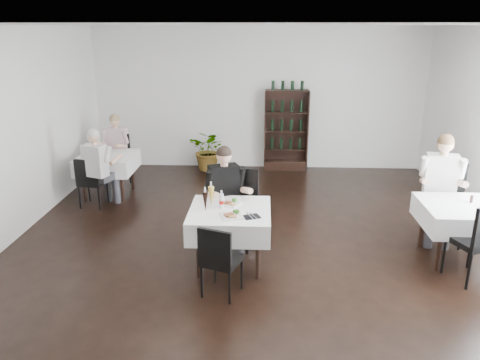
# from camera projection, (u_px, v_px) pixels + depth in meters

# --- Properties ---
(room_shell) EXTENTS (9.00, 9.00, 9.00)m
(room_shell) POSITION_uv_depth(u_px,v_px,m) (254.00, 154.00, 5.69)
(room_shell) COLOR black
(room_shell) RESTS_ON ground
(wine_shelf) EXTENTS (0.90, 0.28, 1.75)m
(wine_shelf) POSITION_uv_depth(u_px,v_px,m) (286.00, 131.00, 9.96)
(wine_shelf) COLOR black
(wine_shelf) RESTS_ON ground
(main_table) EXTENTS (1.03, 1.03, 0.77)m
(main_table) POSITION_uv_depth(u_px,v_px,m) (230.00, 220.00, 5.98)
(main_table) COLOR black
(main_table) RESTS_ON ground
(left_table) EXTENTS (0.98, 0.98, 0.77)m
(left_table) POSITION_uv_depth(u_px,v_px,m) (108.00, 163.00, 8.47)
(left_table) COLOR black
(left_table) RESTS_ON ground
(right_table) EXTENTS (0.98, 0.98, 0.77)m
(right_table) POSITION_uv_depth(u_px,v_px,m) (460.00, 216.00, 6.13)
(right_table) COLOR black
(right_table) RESTS_ON ground
(potted_tree) EXTENTS (1.00, 0.95, 0.88)m
(potted_tree) POSITION_uv_depth(u_px,v_px,m) (209.00, 150.00, 10.06)
(potted_tree) COLOR #24551D
(potted_tree) RESTS_ON ground
(main_chair_far) EXTENTS (0.61, 0.61, 1.09)m
(main_chair_far) POSITION_uv_depth(u_px,v_px,m) (239.00, 202.00, 6.59)
(main_chair_far) COLOR black
(main_chair_far) RESTS_ON ground
(main_chair_near) EXTENTS (0.52, 0.52, 0.88)m
(main_chair_near) POSITION_uv_depth(u_px,v_px,m) (219.00, 257.00, 5.28)
(main_chair_near) COLOR black
(main_chair_near) RESTS_ON ground
(left_chair_far) EXTENTS (0.59, 0.60, 1.00)m
(left_chair_far) POSITION_uv_depth(u_px,v_px,m) (117.00, 156.00, 9.14)
(left_chair_far) COLOR black
(left_chair_far) RESTS_ON ground
(left_chair_near) EXTENTS (0.44, 0.45, 0.88)m
(left_chair_near) POSITION_uv_depth(u_px,v_px,m) (90.00, 179.00, 7.94)
(left_chair_near) COLOR black
(left_chair_near) RESTS_ON ground
(right_chair_far) EXTENTS (0.64, 0.64, 1.13)m
(right_chair_far) POSITION_uv_depth(u_px,v_px,m) (445.00, 197.00, 6.72)
(right_chair_far) COLOR black
(right_chair_far) RESTS_ON ground
(right_chair_near) EXTENTS (0.62, 0.62, 1.04)m
(right_chair_near) POSITION_uv_depth(u_px,v_px,m) (479.00, 237.00, 5.56)
(right_chair_near) COLOR black
(right_chair_near) RESTS_ON ground
(diner_main) EXTENTS (0.65, 0.68, 1.46)m
(diner_main) POSITION_uv_depth(u_px,v_px,m) (226.00, 190.00, 6.40)
(diner_main) COLOR #3A3940
(diner_main) RESTS_ON ground
(diner_left_far) EXTENTS (0.57, 0.61, 1.39)m
(diner_left_far) POSITION_uv_depth(u_px,v_px,m) (115.00, 145.00, 9.00)
(diner_left_far) COLOR #3A3940
(diner_left_far) RESTS_ON ground
(diner_left_near) EXTENTS (0.61, 0.65, 1.40)m
(diner_left_near) POSITION_uv_depth(u_px,v_px,m) (99.00, 162.00, 7.84)
(diner_left_near) COLOR #3A3940
(diner_left_near) RESTS_ON ground
(diner_right_far) EXTENTS (0.64, 0.67, 1.57)m
(diner_right_far) POSITION_uv_depth(u_px,v_px,m) (441.00, 181.00, 6.60)
(diner_right_far) COLOR #3A3940
(diner_right_far) RESTS_ON ground
(plate_far) EXTENTS (0.31, 0.31, 0.07)m
(plate_far) POSITION_uv_depth(u_px,v_px,m) (231.00, 203.00, 6.10)
(plate_far) COLOR white
(plate_far) RESTS_ON main_table
(plate_near) EXTENTS (0.33, 0.33, 0.08)m
(plate_near) POSITION_uv_depth(u_px,v_px,m) (232.00, 215.00, 5.71)
(plate_near) COLOR white
(plate_near) RESTS_ON main_table
(pilsner_dark) EXTENTS (0.07, 0.07, 0.32)m
(pilsner_dark) POSITION_uv_depth(u_px,v_px,m) (205.00, 201.00, 5.84)
(pilsner_dark) COLOR black
(pilsner_dark) RESTS_ON main_table
(pilsner_lager) EXTENTS (0.08, 0.08, 0.34)m
(pilsner_lager) POSITION_uv_depth(u_px,v_px,m) (211.00, 197.00, 5.98)
(pilsner_lager) COLOR gold
(pilsner_lager) RESTS_ON main_table
(coke_bottle) EXTENTS (0.06, 0.06, 0.24)m
(coke_bottle) POSITION_uv_depth(u_px,v_px,m) (221.00, 201.00, 5.95)
(coke_bottle) COLOR silver
(coke_bottle) RESTS_ON main_table
(napkin_cutlery) EXTENTS (0.25, 0.22, 0.02)m
(napkin_cutlery) POSITION_uv_depth(u_px,v_px,m) (252.00, 216.00, 5.70)
(napkin_cutlery) COLOR black
(napkin_cutlery) RESTS_ON main_table
(pepper_mill) EXTENTS (0.05, 0.05, 0.10)m
(pepper_mill) POSITION_uv_depth(u_px,v_px,m) (472.00, 199.00, 6.15)
(pepper_mill) COLOR black
(pepper_mill) RESTS_ON right_table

